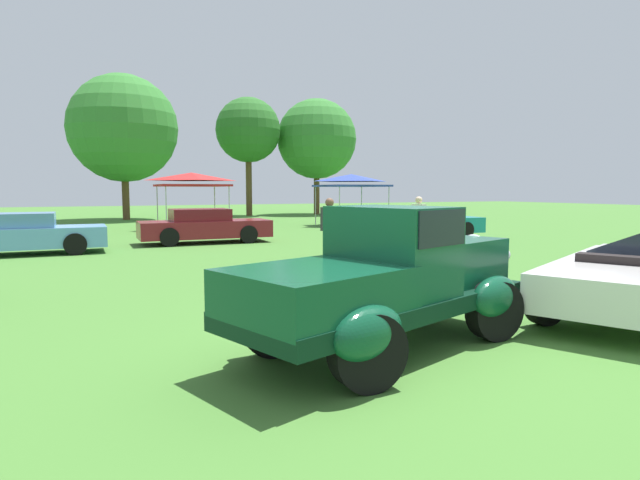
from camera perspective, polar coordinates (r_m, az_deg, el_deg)
ground_plane at (r=6.44m, az=8.03°, el=-11.65°), size 120.00×120.00×0.00m
feature_pickup_truck at (r=6.23m, az=7.47°, el=-4.07°), size 4.30×2.78×1.70m
neighbor_convertible at (r=9.26m, az=30.70°, el=-3.43°), size 4.85×3.53×1.40m
show_car_skyblue at (r=17.49m, az=-29.67°, el=0.56°), size 4.36×1.74×1.22m
show_car_burgundy at (r=18.98m, az=-12.58°, el=1.49°), size 4.56×1.76×1.22m
show_car_teal at (r=21.00m, az=11.48°, el=1.89°), size 4.58×1.99×1.22m
spectator_near_truck at (r=16.31m, az=10.75°, el=1.98°), size 0.39×0.46×1.69m
spectator_by_row at (r=13.15m, az=1.04°, el=1.25°), size 0.40×0.24×1.69m
canopy_tent_center_field at (r=25.66m, az=-13.89°, el=6.55°), size 3.17×3.17×2.71m
canopy_tent_right_field at (r=27.56m, az=3.46°, el=6.62°), size 3.17×3.17×2.71m
treeline_mid_left at (r=35.33m, az=-20.76°, el=11.35°), size 6.66×6.66×9.03m
treeline_center at (r=38.63m, az=-7.88°, el=11.81°), size 4.66×4.66×8.51m
treeline_mid_right at (r=40.41m, az=-0.37°, el=11.00°), size 6.05×6.05×8.78m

